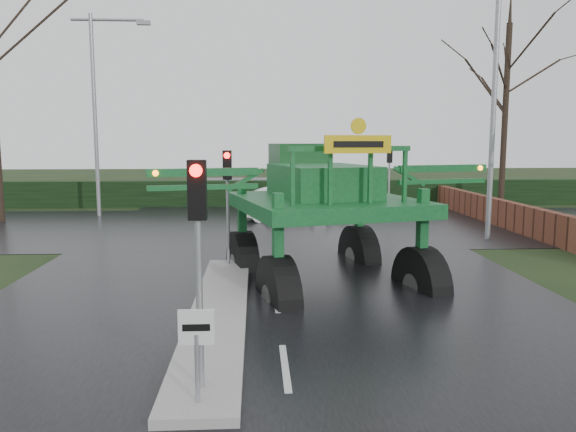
{
  "coord_description": "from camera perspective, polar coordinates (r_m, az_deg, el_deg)",
  "views": [
    {
      "loc": [
        -0.47,
        -8.99,
        3.78
      ],
      "look_at": [
        0.3,
        4.37,
        2.0
      ],
      "focal_mm": 35.0,
      "sensor_mm": 36.0,
      "label": 1
    }
  ],
  "objects": [
    {
      "name": "ground",
      "position": [
        9.77,
        -0.3,
        -15.2
      ],
      "size": [
        140.0,
        140.0,
        0.0
      ],
      "primitive_type": "plane",
      "color": "black",
      "rests_on": "ground"
    },
    {
      "name": "road_main",
      "position": [
        19.37,
        -1.84,
        -3.66
      ],
      "size": [
        14.0,
        80.0,
        0.02
      ],
      "primitive_type": "cube",
      "color": "black",
      "rests_on": "ground"
    },
    {
      "name": "road_cross",
      "position": [
        25.28,
        -2.18,
        -1.01
      ],
      "size": [
        80.0,
        12.0,
        0.02
      ],
      "primitive_type": "cube",
      "color": "black",
      "rests_on": "ground"
    },
    {
      "name": "median_island",
      "position": [
        12.58,
        -7.03,
        -9.57
      ],
      "size": [
        1.2,
        10.0,
        0.16
      ],
      "primitive_type": "cube",
      "color": "gray",
      "rests_on": "ground"
    },
    {
      "name": "hedge_row",
      "position": [
        33.13,
        -2.46,
        2.33
      ],
      "size": [
        44.0,
        0.9,
        1.5
      ],
      "primitive_type": "cube",
      "color": "black",
      "rests_on": "ground"
    },
    {
      "name": "brick_wall",
      "position": [
        27.48,
        20.27,
        0.46
      ],
      "size": [
        0.4,
        20.0,
        1.2
      ],
      "primitive_type": "cube",
      "color": "#592D1E",
      "rests_on": "ground"
    },
    {
      "name": "keep_left_sign",
      "position": [
        8.02,
        -9.27,
        -12.39
      ],
      "size": [
        0.5,
        0.07,
        1.35
      ],
      "color": "gray",
      "rests_on": "ground"
    },
    {
      "name": "traffic_signal_near",
      "position": [
        8.12,
        -9.14,
        -0.96
      ],
      "size": [
        0.26,
        0.33,
        3.52
      ],
      "color": "gray",
      "rests_on": "ground"
    },
    {
      "name": "traffic_signal_mid",
      "position": [
        16.55,
        -6.17,
        3.41
      ],
      "size": [
        0.26,
        0.33,
        3.52
      ],
      "color": "gray",
      "rests_on": "ground"
    },
    {
      "name": "traffic_signal_far",
      "position": [
        29.85,
        10.26,
        5.18
      ],
      "size": [
        0.26,
        0.33,
        3.52
      ],
      "rotation": [
        0.0,
        0.0,
        3.14
      ],
      "color": "gray",
      "rests_on": "ground"
    },
    {
      "name": "street_light_right",
      "position": [
        22.82,
        19.55,
        12.71
      ],
      "size": [
        3.85,
        0.3,
        10.0
      ],
      "color": "gray",
      "rests_on": "ground"
    },
    {
      "name": "street_light_left_far",
      "position": [
        30.09,
        -18.53,
        11.41
      ],
      "size": [
        3.85,
        0.3,
        10.0
      ],
      "color": "gray",
      "rests_on": "ground"
    },
    {
      "name": "tree_right_far",
      "position": [
        32.99,
        21.3,
        11.8
      ],
      "size": [
        7.0,
        7.0,
        12.05
      ],
      "color": "black",
      "rests_on": "ground"
    },
    {
      "name": "crop_sprayer",
      "position": [
        13.42,
        -1.34,
        2.37
      ],
      "size": [
        9.45,
        6.94,
        5.42
      ],
      "rotation": [
        0.0,
        0.0,
        0.24
      ],
      "color": "black",
      "rests_on": "ground"
    },
    {
      "name": "white_sedan",
      "position": [
        27.01,
        0.08,
        -0.46
      ],
      "size": [
        4.92,
        1.92,
        1.6
      ],
      "primitive_type": "imported",
      "rotation": [
        0.0,
        0.0,
        1.62
      ],
      "color": "white",
      "rests_on": "ground"
    }
  ]
}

